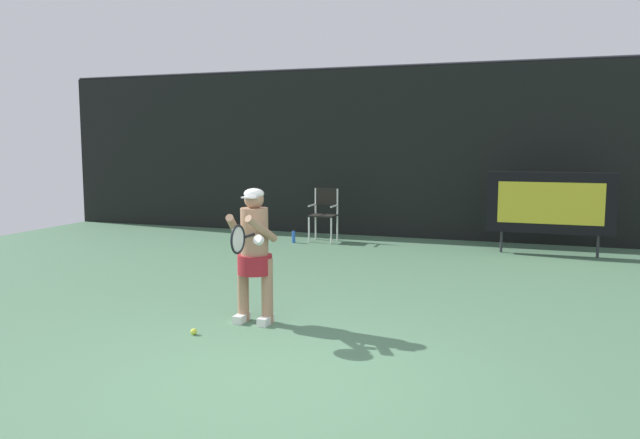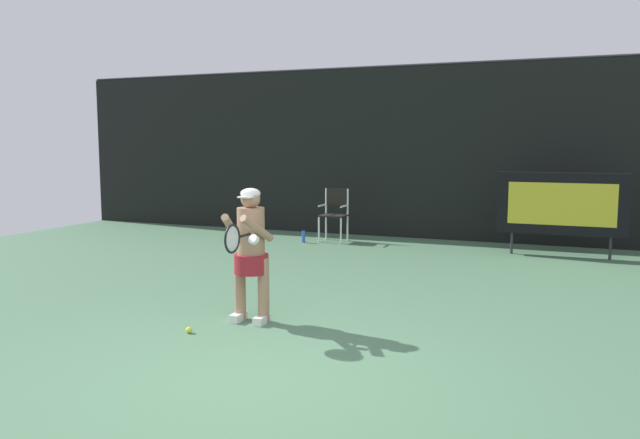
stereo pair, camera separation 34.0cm
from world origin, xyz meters
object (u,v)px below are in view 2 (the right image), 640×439
object	(u,v)px
scoreboard	(562,204)
tennis_ball_loose	(189,330)
water_bottle	(303,237)
tennis_player	(251,249)
umpire_chair	(335,211)
tennis_racket	(233,238)

from	to	relation	value
scoreboard	tennis_ball_loose	distance (m)	7.36
water_bottle	tennis_player	distance (m)	5.79
umpire_chair	water_bottle	bearing A→B (deg)	-139.32
scoreboard	tennis_racket	xyz separation A→B (m)	(-3.10, -6.20, 0.08)
tennis_racket	tennis_ball_loose	bearing A→B (deg)	-161.13
tennis_ball_loose	umpire_chair	bearing A→B (deg)	96.96
water_bottle	tennis_racket	distance (m)	6.29
tennis_player	tennis_racket	bearing A→B (deg)	-83.39
water_bottle	tennis_racket	world-z (taller)	tennis_racket
tennis_racket	tennis_ball_loose	xyz separation A→B (m)	(-0.47, -0.17, -0.99)
tennis_player	tennis_racket	distance (m)	0.52
water_bottle	tennis_racket	size ratio (longest dim) A/B	0.44
water_bottle	umpire_chair	bearing A→B (deg)	40.68
scoreboard	tennis_player	world-z (taller)	tennis_player
water_bottle	tennis_ball_loose	distance (m)	6.27
scoreboard	water_bottle	xyz separation A→B (m)	(-4.88, -0.23, -0.82)
umpire_chair	tennis_player	size ratio (longest dim) A/B	0.71
tennis_player	tennis_ball_loose	world-z (taller)	tennis_player
umpire_chair	tennis_player	bearing A→B (deg)	-78.44
umpire_chair	water_bottle	xyz separation A→B (m)	(-0.51, -0.44, -0.50)
scoreboard	tennis_player	xyz separation A→B (m)	(-3.16, -5.72, -0.11)
water_bottle	tennis_player	bearing A→B (deg)	-72.57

